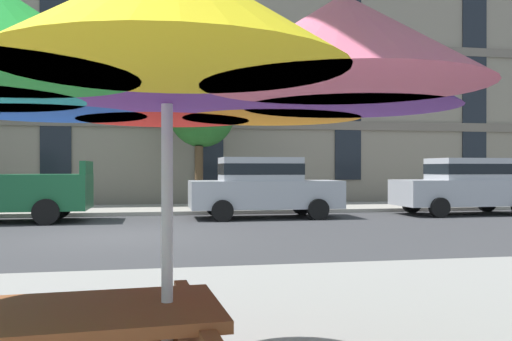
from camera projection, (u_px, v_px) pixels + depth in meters
ground_plane at (118, 237)px, 11.47m from camera, size 120.00×120.00×0.00m
sidewalk_far at (132, 210)px, 18.15m from camera, size 56.00×3.60×0.12m
apartment_building at (139, 67)px, 26.18m from camera, size 45.22×12.08×12.80m
sedan_silver at (263, 186)px, 15.82m from camera, size 4.40×1.98×1.78m
sedan_silver_midblock at (466, 184)px, 17.02m from camera, size 4.40×1.98×1.78m
street_tree_middle at (199, 107)px, 18.64m from camera, size 2.64×2.63×5.07m
patio_umbrella at (167, 65)px, 2.77m from camera, size 3.17×3.17×2.26m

